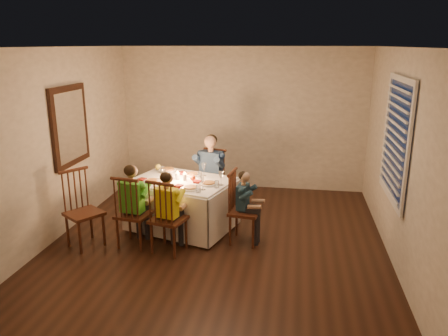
% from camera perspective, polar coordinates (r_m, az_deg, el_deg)
% --- Properties ---
extents(ground, '(5.00, 5.00, 0.00)m').
position_cam_1_polar(ground, '(6.13, -0.76, -9.58)').
color(ground, black).
rests_on(ground, ground).
extents(wall_left, '(0.02, 5.00, 2.60)m').
position_cam_1_polar(wall_left, '(6.47, -20.83, 2.95)').
color(wall_left, beige).
rests_on(wall_left, ground).
extents(wall_right, '(0.02, 5.00, 2.60)m').
position_cam_1_polar(wall_right, '(5.74, 21.88, 1.28)').
color(wall_right, beige).
rests_on(wall_right, ground).
extents(wall_back, '(4.50, 0.02, 2.60)m').
position_cam_1_polar(wall_back, '(8.11, 2.38, 6.42)').
color(wall_back, beige).
rests_on(wall_back, ground).
extents(ceiling, '(5.00, 5.00, 0.00)m').
position_cam_1_polar(ceiling, '(5.53, -0.86, 15.53)').
color(ceiling, white).
rests_on(ceiling, wall_back).
extents(dining_table, '(1.66, 1.39, 0.71)m').
position_cam_1_polar(dining_table, '(6.40, -5.53, -3.40)').
color(dining_table, white).
rests_on(dining_table, ground).
extents(chair_adult, '(0.50, 0.48, 1.01)m').
position_cam_1_polar(chair_adult, '(7.20, -1.73, -5.57)').
color(chair_adult, '#3C1C10').
rests_on(chair_adult, ground).
extents(chair_near_left, '(0.47, 0.45, 1.01)m').
position_cam_1_polar(chair_near_left, '(6.14, -11.45, -9.84)').
color(chair_near_left, '#3C1C10').
rests_on(chair_near_left, ground).
extents(chair_near_right, '(0.50, 0.48, 1.01)m').
position_cam_1_polar(chair_near_right, '(5.92, -7.12, -10.69)').
color(chair_near_right, '#3C1C10').
rests_on(chair_near_right, ground).
extents(chair_end, '(0.44, 0.46, 1.01)m').
position_cam_1_polar(chair_end, '(6.13, 2.67, -9.57)').
color(chair_end, '#3C1C10').
rests_on(chair_end, ground).
extents(chair_extra, '(0.58, 0.59, 1.05)m').
position_cam_1_polar(chair_extra, '(6.30, -17.44, -9.62)').
color(chair_extra, '#3C1C10').
rests_on(chair_extra, ground).
extents(adult, '(0.55, 0.52, 1.26)m').
position_cam_1_polar(adult, '(7.20, -1.73, -5.57)').
color(adult, navy).
rests_on(adult, ground).
extents(child_green, '(0.44, 0.42, 1.14)m').
position_cam_1_polar(child_green, '(6.14, -11.45, -9.84)').
color(child_green, green).
rests_on(child_green, ground).
extents(child_yellow, '(0.44, 0.42, 1.09)m').
position_cam_1_polar(child_yellow, '(5.92, -7.12, -10.69)').
color(child_yellow, yellow).
rests_on(child_yellow, ground).
extents(child_teal, '(0.33, 0.35, 1.01)m').
position_cam_1_polar(child_teal, '(6.13, 2.67, -9.57)').
color(child_teal, '#1C3546').
rests_on(child_teal, ground).
extents(setting_adult, '(0.32, 0.32, 0.02)m').
position_cam_1_polar(setting_adult, '(6.55, -4.14, -0.87)').
color(setting_adult, silver).
rests_on(setting_adult, dining_table).
extents(setting_green, '(0.32, 0.32, 0.02)m').
position_cam_1_polar(setting_green, '(6.29, -9.33, -1.74)').
color(setting_green, silver).
rests_on(setting_green, dining_table).
extents(setting_yellow, '(0.32, 0.32, 0.02)m').
position_cam_1_polar(setting_yellow, '(5.94, -4.43, -2.66)').
color(setting_yellow, silver).
rests_on(setting_yellow, dining_table).
extents(setting_teal, '(0.32, 0.32, 0.02)m').
position_cam_1_polar(setting_teal, '(6.11, -2.03, -2.06)').
color(setting_teal, silver).
rests_on(setting_teal, dining_table).
extents(candle_left, '(0.06, 0.06, 0.10)m').
position_cam_1_polar(candle_left, '(6.35, -6.10, -1.07)').
color(candle_left, white).
rests_on(candle_left, dining_table).
extents(candle_right, '(0.06, 0.06, 0.10)m').
position_cam_1_polar(candle_right, '(6.29, -5.14, -1.22)').
color(candle_right, white).
rests_on(candle_right, dining_table).
extents(squash, '(0.09, 0.09, 0.09)m').
position_cam_1_polar(squash, '(6.88, -8.60, 0.12)').
color(squash, yellow).
rests_on(squash, dining_table).
extents(orange_fruit, '(0.08, 0.08, 0.08)m').
position_cam_1_polar(orange_fruit, '(6.28, -4.08, -1.31)').
color(orange_fruit, '#F45214').
rests_on(orange_fruit, dining_table).
extents(serving_bowl, '(0.33, 0.33, 0.06)m').
position_cam_1_polar(serving_bowl, '(6.70, -7.35, -0.39)').
color(serving_bowl, silver).
rests_on(serving_bowl, dining_table).
extents(wall_mirror, '(0.06, 0.95, 1.15)m').
position_cam_1_polar(wall_mirror, '(6.68, -19.48, 5.20)').
color(wall_mirror, black).
rests_on(wall_mirror, wall_left).
extents(window_blinds, '(0.07, 1.34, 1.54)m').
position_cam_1_polar(window_blinds, '(5.78, 21.46, 3.46)').
color(window_blinds, '#0D1934').
rests_on(window_blinds, wall_right).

